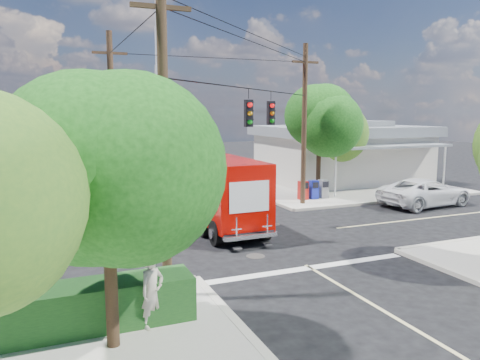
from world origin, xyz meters
TOP-DOWN VIEW (x-y plane):
  - ground at (0.00, 0.00)m, footprint 120.00×120.00m
  - sidewalk_ne at (10.88, 10.88)m, footprint 14.12×14.12m
  - road_markings at (0.00, -1.47)m, footprint 32.00×32.00m
  - building_ne at (12.50, 11.97)m, footprint 11.80×10.20m
  - radio_tower at (0.50, 20.00)m, footprint 0.80×0.80m
  - tree_sw_front at (-6.99, -7.54)m, footprint 3.88×3.78m
  - tree_ne_front at (7.21, 6.76)m, footprint 4.21×4.14m
  - tree_ne_back at (9.81, 8.96)m, footprint 3.77×3.66m
  - palm_nw_front at (-7.50, 7.50)m, footprint 3.01×3.08m
  - palm_nw_back at (-9.50, 9.00)m, footprint 3.01×3.08m
  - utility_poles at (-1.58, 1.60)m, footprint 12.00×10.68m
  - picket_fence at (-7.80, -5.60)m, footprint 5.94×0.06m
  - hedge_sw at (-8.00, -6.40)m, footprint 6.20×1.20m
  - vending_boxes at (6.50, 6.20)m, footprint 1.90×0.50m
  - delivery_truck at (-1.06, 2.06)m, footprint 2.56×7.61m
  - parked_car at (11.60, 2.50)m, footprint 5.85×3.14m
  - pedestrian at (-5.99, -6.95)m, footprint 0.79×0.69m

SIDE VIEW (x-z plane):
  - ground at x=0.00m, z-range 0.00..0.00m
  - road_markings at x=0.00m, z-range 0.00..0.01m
  - sidewalk_ne at x=10.88m, z-range 0.00..0.14m
  - picket_fence at x=-7.80m, z-range 0.18..1.18m
  - hedge_sw at x=-8.00m, z-range 0.14..1.24m
  - vending_boxes at x=6.50m, z-range 0.14..1.24m
  - parked_car at x=11.60m, z-range 0.00..1.56m
  - pedestrian at x=-5.99m, z-range 0.14..1.94m
  - delivery_truck at x=-1.06m, z-range 0.03..3.29m
  - building_ne at x=12.50m, z-range 0.07..4.57m
  - tree_ne_back at x=9.81m, z-range 1.27..7.10m
  - tree_sw_front at x=-6.99m, z-range 1.32..7.35m
  - palm_nw_back at x=-9.50m, z-range 2.08..7.27m
  - utility_poles at x=-1.58m, z-range 0.17..9.17m
  - tree_ne_front at x=7.21m, z-range 1.44..8.09m
  - palm_nw_front at x=-7.50m, z-range 2.25..7.84m
  - radio_tower at x=0.50m, z-range -2.86..14.14m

